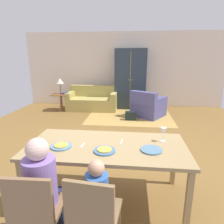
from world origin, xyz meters
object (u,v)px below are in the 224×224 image
at_px(person_man, 44,194).
at_px(couch, 93,101).
at_px(plate_near_child, 105,151).
at_px(dining_chair_man, 36,209).
at_px(table_lamp, 60,81).
at_px(plate_near_woman, 151,150).
at_px(person_child, 98,205).
at_px(book_upper, 65,93).
at_px(side_table, 61,100).
at_px(plate_near_man, 61,146).
at_px(armoire, 130,79).
at_px(handbag, 131,116).
at_px(dining_chair_child, 93,213).
at_px(book_lower, 64,94).
at_px(armchair, 148,106).
at_px(dining_table, 107,150).
at_px(wine_glass, 163,132).

bearing_deg(person_man, couch, 96.47).
relative_size(plate_near_child, dining_chair_man, 0.29).
bearing_deg(table_lamp, couch, 13.68).
distance_m(plate_near_woman, dining_chair_man, 1.32).
xyz_separation_m(person_child, book_upper, (-2.05, 4.98, 0.19)).
bearing_deg(dining_chair_man, person_man, 91.43).
height_order(side_table, book_upper, book_upper).
bearing_deg(couch, plate_near_man, -82.79).
relative_size(couch, armoire, 0.82).
distance_m(plate_near_man, handbag, 3.71).
bearing_deg(person_man, side_table, 108.34).
relative_size(dining_chair_child, book_lower, 3.95).
bearing_deg(person_child, dining_chair_child, -93.78).
relative_size(armchair, armoire, 0.56).
distance_m(plate_near_child, armchair, 4.18).
bearing_deg(dining_table, plate_near_man, -167.32).
bearing_deg(plate_near_man, dining_table, 12.68).
relative_size(person_child, table_lamp, 1.71).
bearing_deg(armchair, plate_near_child, -100.62).
height_order(person_man, side_table, person_man).
xyz_separation_m(book_lower, book_upper, (0.00, 0.01, 0.03)).
distance_m(person_man, side_table, 5.27).
relative_size(plate_near_man, table_lamp, 0.46).
distance_m(dining_chair_child, person_child, 0.18).
relative_size(plate_near_woman, wine_glass, 1.34).
bearing_deg(plate_near_child, person_man, -138.49).
bearing_deg(dining_chair_man, plate_near_man, 90.25).
relative_size(person_child, book_lower, 4.20).
height_order(armoire, side_table, armoire).
bearing_deg(dining_chair_man, side_table, 107.80).
height_order(dining_chair_child, couch, dining_chair_child).
bearing_deg(couch, wine_glass, -67.54).
xyz_separation_m(person_child, table_lamp, (-2.19, 5.01, 0.58)).
bearing_deg(dining_table, wine_glass, 14.46).
distance_m(person_child, handbag, 4.12).
height_order(plate_near_woman, wine_glass, wine_glass).
distance_m(dining_table, dining_chair_child, 0.85).
relative_size(plate_near_child, person_child, 0.27).
bearing_deg(person_child, handbag, 86.62).
bearing_deg(armchair, book_lower, 171.83).
height_order(dining_chair_man, side_table, dining_chair_man).
height_order(dining_table, person_child, person_child).
height_order(armoire, handbag, armoire).
xyz_separation_m(plate_near_man, book_lower, (-1.51, 4.43, -0.18)).
bearing_deg(dining_chair_man, person_child, 17.67).
xyz_separation_m(wine_glass, dining_chair_man, (-1.23, -1.01, -0.40)).
distance_m(dining_chair_man, handbag, 4.36).
distance_m(dining_chair_child, table_lamp, 5.64).
height_order(plate_near_woman, book_upper, plate_near_woman).
xyz_separation_m(plate_near_child, armoire, (0.19, 5.19, 0.28)).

